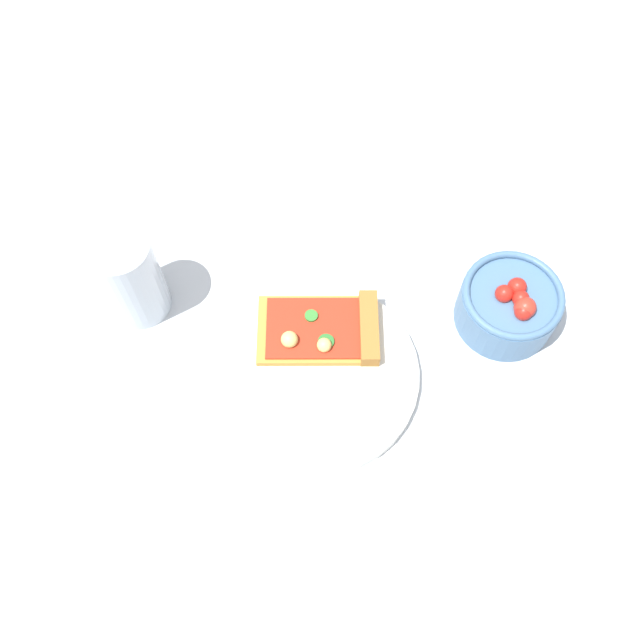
% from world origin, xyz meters
% --- Properties ---
extents(ground_plane, '(2.40, 2.40, 0.00)m').
position_xyz_m(ground_plane, '(0.00, 0.00, 0.00)').
color(ground_plane, silver).
rests_on(ground_plane, ground).
extents(plate, '(0.22, 0.22, 0.01)m').
position_xyz_m(plate, '(-0.03, 0.00, 0.01)').
color(plate, silver).
rests_on(plate, ground_plane).
extents(pizza_slice_main, '(0.13, 0.15, 0.02)m').
position_xyz_m(pizza_slice_main, '(-0.08, -0.00, 0.02)').
color(pizza_slice_main, gold).
rests_on(pizza_slice_main, plate).
extents(salad_bowl, '(0.11, 0.11, 0.07)m').
position_xyz_m(salad_bowl, '(-0.17, 0.17, 0.03)').
color(salad_bowl, '#4C7299').
rests_on(salad_bowl, ground_plane).
extents(soda_glass, '(0.07, 0.07, 0.12)m').
position_xyz_m(soda_glass, '(-0.04, -0.22, 0.06)').
color(soda_glass, silver).
rests_on(soda_glass, ground_plane).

